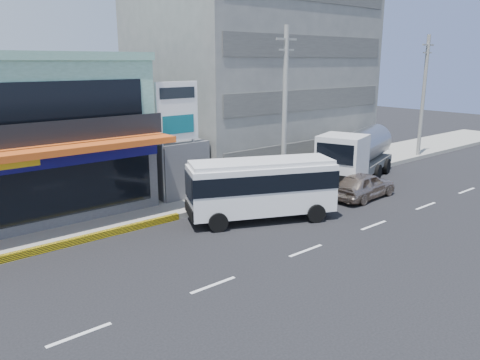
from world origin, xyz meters
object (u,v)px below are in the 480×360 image
satellite_dish (169,138)px  utility_pole_near (285,109)px  sedan (364,185)px  tanker_truck (356,154)px  minibus (261,185)px  billboard (177,118)px  utility_pole_far (423,96)px  concrete_building (252,74)px  shop_building (8,139)px

satellite_dish → utility_pole_near: bearing=-31.0°
sedan → tanker_truck: bearing=-49.7°
minibus → billboard: bearing=110.2°
utility_pole_near → utility_pole_far: same height
concrete_building → sedan: (-1.39, -11.77, -6.20)m
concrete_building → billboard: bearing=-151.1°
utility_pole_near → tanker_truck: bearing=-12.7°
satellite_dish → sedan: bearing=-42.1°
concrete_building → tanker_truck: size_ratio=1.73×
concrete_building → minibus: bearing=-129.1°
concrete_building → satellite_dish: concrete_building is taller
minibus → tanker_truck: tanker_truck is taller
concrete_building → utility_pole_far: bearing=-32.3°
tanker_truck → utility_pole_far: bearing=7.0°
satellite_dish → utility_pole_far: size_ratio=0.15×
tanker_truck → satellite_dish: bearing=157.3°
satellite_dish → tanker_truck: bearing=-22.7°
shop_building → billboard: bearing=-32.3°
utility_pole_near → utility_pole_far: 16.00m
tanker_truck → minibus: bearing=-169.9°
shop_building → tanker_truck: size_ratio=1.34×
billboard → utility_pole_far: utility_pole_far is taller
minibus → utility_pole_far: bearing=8.5°
tanker_truck → billboard: bearing=165.8°
shop_building → tanker_truck: bearing=-21.7°
shop_building → utility_pole_far: 30.73m
minibus → sedan: size_ratio=1.66×
shop_building → sedan: (16.61, -10.72, -3.20)m
shop_building → billboard: shop_building is taller
sedan → billboard: bearing=53.3°
billboard → tanker_truck: 12.88m
utility_pole_far → tanker_truck: size_ratio=1.08×
utility_pole_near → satellite_dish: bearing=149.0°
shop_building → satellite_dish: bearing=-20.2°
satellite_dish → shop_building: bearing=159.8°
concrete_building → satellite_dish: bearing=-158.2°
utility_pole_far → shop_building: bearing=167.7°
shop_building → concrete_building: bearing=3.4°
satellite_dish → minibus: bearing=-79.0°
utility_pole_near → shop_building: bearing=154.9°
billboard → utility_pole_far: (22.50, -1.80, 0.22)m
concrete_building → utility_pole_far: 14.32m
utility_pole_near → sedan: (2.61, -4.17, -4.35)m
sedan → tanker_truck: (3.03, 2.91, 1.08)m
utility_pole_far → tanker_truck: utility_pole_far is taller
billboard → utility_pole_near: (6.50, -1.80, 0.22)m
billboard → tanker_truck: (12.14, -3.07, -3.05)m
utility_pole_far → sedan: bearing=-162.7°
satellite_dish → tanker_truck: (11.64, -4.87, -1.70)m
billboard → concrete_building: bearing=28.9°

